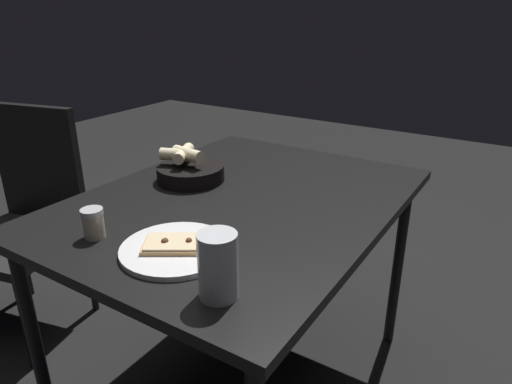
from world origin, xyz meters
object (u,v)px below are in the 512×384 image
(pizza_plate, at_px, (176,248))
(chair_near, at_px, (26,210))
(dining_table, at_px, (240,215))
(pepper_shaker, at_px, (94,225))
(beer_glass, at_px, (218,270))
(bread_basket, at_px, (189,170))

(pizza_plate, distance_m, chair_near, 1.10)
(dining_table, bearing_deg, pepper_shaker, -21.78)
(dining_table, distance_m, pizza_plate, 0.38)
(dining_table, xyz_separation_m, pepper_shaker, (0.42, -0.17, 0.10))
(dining_table, distance_m, beer_glass, 0.55)
(pizza_plate, height_order, bread_basket, bread_basket)
(bread_basket, distance_m, beer_glass, 0.70)
(bread_basket, bearing_deg, dining_table, 81.88)
(beer_glass, relative_size, pepper_shaker, 1.81)
(dining_table, bearing_deg, pizza_plate, 9.45)
(dining_table, relative_size, chair_near, 1.24)
(pizza_plate, height_order, beer_glass, beer_glass)
(pizza_plate, relative_size, chair_near, 0.29)
(dining_table, height_order, beer_glass, beer_glass)
(chair_near, bearing_deg, bread_basket, 103.09)
(beer_glass, bearing_deg, pizza_plate, -114.83)
(beer_glass, xyz_separation_m, pepper_shaker, (-0.04, -0.43, -0.03))
(bread_basket, height_order, chair_near, chair_near)
(dining_table, relative_size, bread_basket, 5.06)
(pizza_plate, height_order, chair_near, chair_near)
(beer_glass, height_order, chair_near, chair_near)
(pizza_plate, distance_m, pepper_shaker, 0.24)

